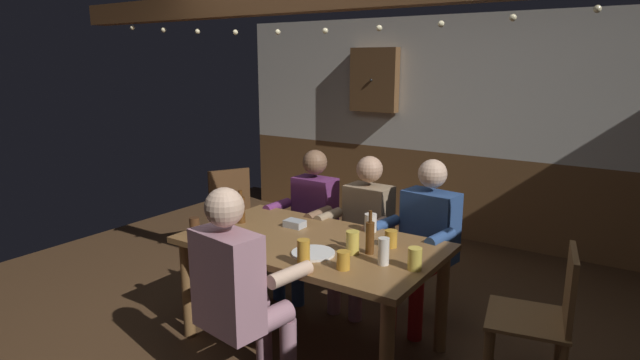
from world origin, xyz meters
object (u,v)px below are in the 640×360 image
object	(u,v)px
plate_0	(313,253)
bottle_0	(241,209)
person_0	(309,216)
chair_empty_near_left	(543,317)
pint_glass_7	(391,239)
pint_glass_2	(353,242)
pint_glass_3	(195,225)
person_2	(425,235)
person_3	(238,286)
table_candle	(219,238)
condiment_caddy	(295,224)
chair_empty_near_right	(234,214)
person_1	(363,225)
bottle_1	(370,237)
pint_glass_5	(415,259)
dining_table	(311,255)
pint_glass_0	(384,251)
pint_glass_4	(304,253)
pint_glass_1	(371,223)
wall_dart_cabinet	(374,80)
pint_glass_6	(343,260)

from	to	relation	value
plate_0	bottle_0	distance (m)	0.83
person_0	chair_empty_near_left	xyz separation A→B (m)	(1.89, -0.41, -0.17)
plate_0	pint_glass_7	distance (m)	0.50
pint_glass_2	pint_glass_3	bearing A→B (deg)	-167.36
plate_0	person_2	bearing A→B (deg)	69.30
person_3	pint_glass_2	world-z (taller)	person_3
person_0	table_candle	world-z (taller)	person_0
condiment_caddy	person_2	bearing A→B (deg)	35.93
chair_empty_near_right	person_1	bearing A→B (deg)	115.46
bottle_0	bottle_1	distance (m)	1.07
person_3	pint_glass_5	xyz separation A→B (m)	(0.75, 0.63, 0.11)
dining_table	person_1	bearing A→B (deg)	90.22
condiment_caddy	pint_glass_2	xyz separation A→B (m)	(0.60, -0.22, 0.05)
pint_glass_2	pint_glass_3	xyz separation A→B (m)	(-1.10, -0.25, -0.02)
pint_glass_0	pint_glass_7	bearing A→B (deg)	108.00
bottle_0	pint_glass_4	distance (m)	0.95
person_1	table_candle	xyz separation A→B (m)	(-0.45, -1.08, 0.13)
person_3	chair_empty_near_right	world-z (taller)	person_3
pint_glass_1	pint_glass_5	bearing A→B (deg)	-40.86
condiment_caddy	pint_glass_7	world-z (taller)	pint_glass_7
person_3	chair_empty_near_left	size ratio (longest dim) A/B	1.42
person_2	pint_glass_5	size ratio (longest dim) A/B	9.34
chair_empty_near_right	bottle_1	distance (m)	2.04
bottle_0	pint_glass_0	distance (m)	1.23
person_1	wall_dart_cabinet	bearing A→B (deg)	-61.65
chair_empty_near_right	bottle_1	world-z (taller)	bottle_1
pint_glass_3	pint_glass_7	bearing A→B (deg)	21.04
chair_empty_near_left	condiment_caddy	distance (m)	1.67
chair_empty_near_right	pint_glass_0	distance (m)	2.22
pint_glass_2	plate_0	bearing A→B (deg)	-143.04
chair_empty_near_left	wall_dart_cabinet	xyz separation A→B (m)	(-2.32, 2.30, 1.19)
person_0	pint_glass_5	distance (m)	1.48
pint_glass_5	pint_glass_7	bearing A→B (deg)	136.93
chair_empty_near_right	table_candle	bearing A→B (deg)	68.79
person_2	plate_0	distance (m)	0.97
dining_table	chair_empty_near_right	world-z (taller)	chair_empty_near_right
person_2	bottle_1	distance (m)	0.73
pint_glass_5	wall_dart_cabinet	xyz separation A→B (m)	(-1.69, 2.65, 0.87)
chair_empty_near_left	pint_glass_0	xyz separation A→B (m)	(-0.81, -0.38, 0.34)
pint_glass_5	pint_glass_6	world-z (taller)	pint_glass_5
plate_0	wall_dart_cabinet	xyz separation A→B (m)	(-1.08, 2.77, 0.93)
chair_empty_near_left	pint_glass_0	size ratio (longest dim) A/B	5.52
person_3	bottle_0	xyz separation A→B (m)	(-0.65, 0.74, 0.15)
pint_glass_6	person_2	bearing A→B (deg)	85.86
pint_glass_7	wall_dart_cabinet	size ratio (longest dim) A/B	0.16
wall_dart_cabinet	pint_glass_0	bearing A→B (deg)	-60.66
person_0	pint_glass_2	world-z (taller)	person_0
bottle_0	pint_glass_7	size ratio (longest dim) A/B	2.19
pint_glass_0	pint_glass_6	xyz separation A→B (m)	(-0.16, -0.19, -0.03)
pint_glass_7	bottle_1	bearing A→B (deg)	-107.97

